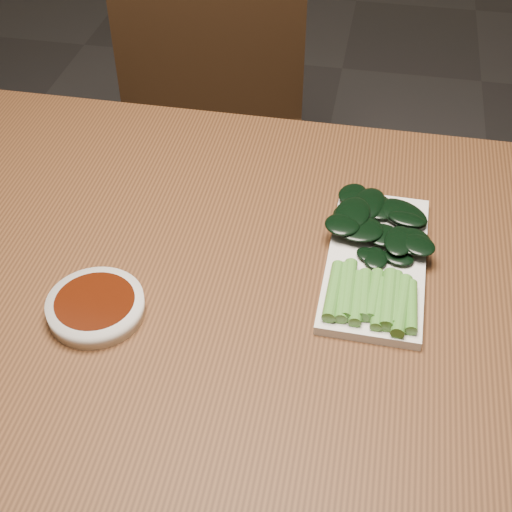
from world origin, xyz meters
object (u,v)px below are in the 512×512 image
Objects in this scene: table at (241,312)px; sauce_bowl at (96,306)px; chair_far at (212,133)px; gai_lan at (374,248)px; serving_plate at (376,262)px.

sauce_bowl reaches higher than table.
chair_far reaches higher than sauce_bowl.
chair_far is at bearing 121.00° from gai_lan.
gai_lan is (0.17, 0.06, 0.10)m from table.
sauce_bowl is 0.44× the size of serving_plate.
gai_lan is (0.39, -0.65, 0.29)m from chair_far.
chair_far is 0.81m from gai_lan.
sauce_bowl is 0.42× the size of gai_lan.
chair_far is 0.86m from sauce_bowl.
serving_plate is at bearing 24.34° from sauce_bowl.
table is at bearing -86.33° from chair_far.
table is 11.33× the size of sauce_bowl.
serving_plate is (0.18, 0.06, 0.08)m from table.
sauce_bowl is (0.05, -0.82, 0.27)m from chair_far.
sauce_bowl is 0.38m from gai_lan.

